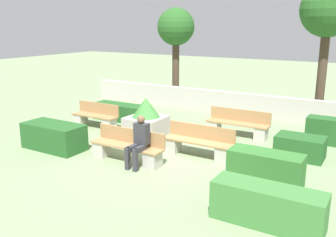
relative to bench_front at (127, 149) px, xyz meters
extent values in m
plane|color=gray|center=(0.53, 1.00, -0.34)|extent=(60.00, 60.00, 0.00)
cube|color=#B7B2A8|center=(0.53, 6.63, 0.10)|extent=(14.19, 0.30, 0.89)
cube|color=#A37A4C|center=(0.00, -0.05, 0.09)|extent=(2.14, 0.44, 0.05)
cube|color=#A37A4C|center=(0.00, 0.20, 0.31)|extent=(2.14, 0.04, 0.40)
cube|color=#B7B2A8|center=(-0.84, -0.05, -0.14)|extent=(0.36, 0.40, 0.40)
cube|color=#B7B2A8|center=(0.84, -0.05, -0.14)|extent=(0.36, 0.40, 0.40)
cube|color=#A37A4C|center=(-3.03, 2.10, 0.09)|extent=(1.80, 0.44, 0.05)
cube|color=#A37A4C|center=(-3.03, 2.34, 0.31)|extent=(1.80, 0.04, 0.40)
cube|color=#B7B2A8|center=(-3.71, 2.10, -0.14)|extent=(0.36, 0.40, 0.40)
cube|color=#B7B2A8|center=(-2.36, 2.10, -0.14)|extent=(0.36, 0.40, 0.40)
cube|color=#A37A4C|center=(1.46, 1.28, 0.09)|extent=(2.02, 0.44, 0.05)
cube|color=#A37A4C|center=(1.46, 1.52, 0.31)|extent=(2.02, 0.04, 0.40)
cube|color=#B7B2A8|center=(0.68, 1.28, -0.14)|extent=(0.36, 0.40, 0.40)
cube|color=#B7B2A8|center=(2.24, 1.28, -0.14)|extent=(0.36, 0.40, 0.40)
cube|color=#A37A4C|center=(1.69, 3.69, 0.09)|extent=(2.08, 0.44, 0.05)
cube|color=#A37A4C|center=(1.69, 3.93, 0.31)|extent=(2.08, 0.04, 0.40)
cube|color=#B7B2A8|center=(0.88, 3.69, -0.14)|extent=(0.36, 0.40, 0.40)
cube|color=#B7B2A8|center=(2.50, 3.69, -0.14)|extent=(0.36, 0.40, 0.40)
cube|color=#333338|center=(0.40, -0.26, 0.18)|extent=(0.14, 0.46, 0.13)
cube|color=#333338|center=(0.60, -0.26, 0.18)|extent=(0.14, 0.46, 0.13)
cube|color=#333338|center=(0.38, -0.49, -0.05)|extent=(0.11, 0.11, 0.58)
cube|color=#333338|center=(0.62, -0.49, -0.05)|extent=(0.11, 0.11, 0.58)
cube|color=#333338|center=(0.50, -0.02, 0.51)|extent=(0.38, 0.22, 0.54)
sphere|color=brown|center=(0.50, -0.04, 0.88)|extent=(0.20, 0.20, 0.20)
cube|color=#235623|center=(-2.45, -0.30, 0.04)|extent=(1.88, 0.87, 0.76)
cube|color=#235623|center=(3.91, 2.65, -0.04)|extent=(1.27, 0.82, 0.61)
cube|color=#3D7A38|center=(4.18, -1.31, 0.03)|extent=(2.02, 0.65, 0.73)
cube|color=#235623|center=(-2.91, 3.38, -0.03)|extent=(2.10, 0.72, 0.63)
cube|color=#33702D|center=(3.64, 0.35, 0.06)|extent=(1.65, 0.65, 0.80)
cube|color=#B7B2A8|center=(-0.52, 1.67, 0.06)|extent=(1.10, 1.10, 0.80)
cone|color=#387533|center=(-0.52, 1.67, 0.76)|extent=(0.87, 0.87, 0.60)
cylinder|color=#473828|center=(-3.00, 7.83, 1.15)|extent=(0.33, 0.33, 2.99)
sphere|color=#285B23|center=(-3.00, 7.83, 3.12)|extent=(1.72, 1.72, 1.72)
cylinder|color=#473828|center=(3.50, 7.83, 1.43)|extent=(0.34, 0.34, 3.54)
sphere|color=#285B23|center=(3.50, 7.83, 3.77)|extent=(2.06, 2.06, 2.06)
camera|label=1|loc=(5.83, -7.57, 3.24)|focal=40.00mm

